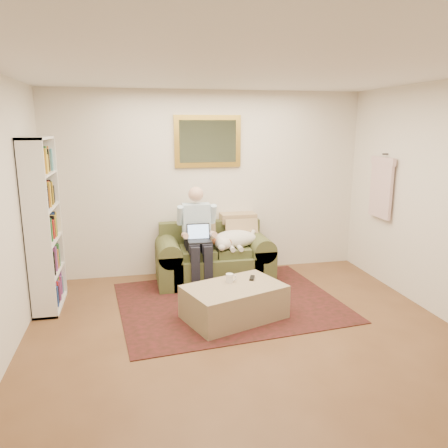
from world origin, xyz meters
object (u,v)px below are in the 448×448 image
object	(u,v)px
sofa	(214,261)
sleeping_dog	(235,239)
ottoman	(234,302)
seated_man	(198,238)
laptop	(199,237)
bookshelf	(43,225)
coffee_mug	(230,278)

from	to	relation	value
sofa	sleeping_dog	xyz separation A→B (m)	(0.28, -0.08, 0.33)
sleeping_dog	ottoman	world-z (taller)	sleeping_dog
seated_man	ottoman	bearing A→B (deg)	-78.72
laptop	bookshelf	world-z (taller)	bookshelf
coffee_mug	bookshelf	xyz separation A→B (m)	(-2.05, 0.68, 0.56)
ottoman	coffee_mug	size ratio (longest dim) A/B	10.59
sofa	laptop	size ratio (longest dim) A/B	5.15
sofa	sleeping_dog	world-z (taller)	sofa
bookshelf	laptop	bearing A→B (deg)	8.04
seated_man	sleeping_dog	distance (m)	0.53
sleeping_dog	coffee_mug	xyz separation A→B (m)	(-0.32, -1.07, -0.17)
sofa	bookshelf	bearing A→B (deg)	-167.40
sofa	seated_man	distance (m)	0.48
coffee_mug	sofa	bearing A→B (deg)	88.12
ottoman	bookshelf	bearing A→B (deg)	158.96
sofa	coffee_mug	size ratio (longest dim) A/B	15.72
sofa	ottoman	xyz separation A→B (m)	(-0.01, -1.27, -0.08)
sofa	laptop	world-z (taller)	laptop
sleeping_dog	coffee_mug	world-z (taller)	sleeping_dog
sleeping_dog	ottoman	size ratio (longest dim) A/B	0.61
sofa	seated_man	world-z (taller)	seated_man
laptop	ottoman	bearing A→B (deg)	-78.09
sleeping_dog	seated_man	bearing A→B (deg)	-172.87
seated_man	coffee_mug	world-z (taller)	seated_man
sofa	laptop	distance (m)	0.53
bookshelf	sleeping_dog	bearing A→B (deg)	9.28
sofa	bookshelf	size ratio (longest dim) A/B	0.79
bookshelf	coffee_mug	bearing A→B (deg)	-18.34
laptop	sleeping_dog	xyz separation A→B (m)	(0.52, 0.13, -0.09)
sleeping_dog	coffee_mug	size ratio (longest dim) A/B	6.47
sleeping_dog	coffee_mug	bearing A→B (deg)	-106.67
sofa	coffee_mug	xyz separation A→B (m)	(-0.04, -1.15, 0.16)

